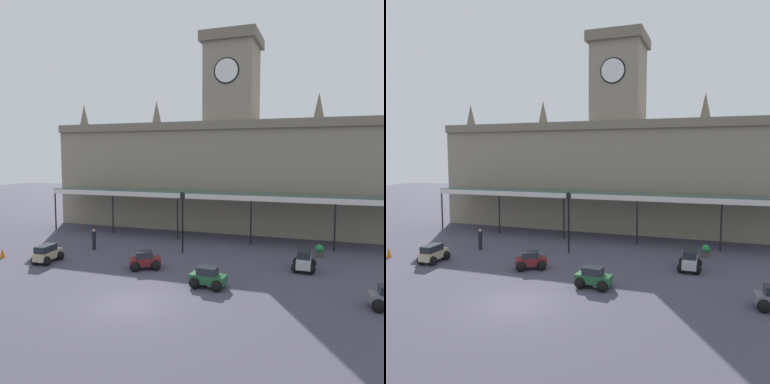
% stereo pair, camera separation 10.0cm
% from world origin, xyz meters
% --- Properties ---
extents(ground_plane, '(140.00, 140.00, 0.00)m').
position_xyz_m(ground_plane, '(0.00, 0.00, 0.00)').
color(ground_plane, '#444051').
extents(station_building, '(37.22, 6.47, 19.44)m').
position_xyz_m(station_building, '(0.00, 21.85, 6.21)').
color(station_building, gray).
rests_on(station_building, ground).
extents(entrance_canopy, '(33.43, 3.26, 4.24)m').
position_xyz_m(entrance_canopy, '(0.00, 16.40, 4.09)').
color(entrance_canopy, '#38564C').
rests_on(entrance_canopy, ground).
extents(car_maroon_sedan, '(2.25, 2.10, 1.19)m').
position_xyz_m(car_maroon_sedan, '(-1.99, 5.76, 0.50)').
color(car_maroon_sedan, maroon).
rests_on(car_maroon_sedan, ground).
extents(car_green_sedan, '(2.09, 1.59, 1.19)m').
position_xyz_m(car_green_sedan, '(3.02, 3.69, 0.50)').
color(car_green_sedan, '#1E512D').
rests_on(car_green_sedan, ground).
extents(car_silver_estate, '(1.55, 2.25, 1.27)m').
position_xyz_m(car_silver_estate, '(8.01, 9.04, 0.56)').
color(car_silver_estate, '#B2B5BA').
rests_on(car_silver_estate, ground).
extents(car_beige_estate, '(1.65, 2.31, 1.27)m').
position_xyz_m(car_beige_estate, '(-9.22, 4.95, 0.56)').
color(car_beige_estate, tan).
rests_on(car_beige_estate, ground).
extents(pedestrian_beside_cars, '(0.34, 0.39, 1.67)m').
position_xyz_m(pedestrian_beside_cars, '(-8.22, 9.24, 0.91)').
color(pedestrian_beside_cars, black).
rests_on(pedestrian_beside_cars, ground).
extents(victorian_lamppost, '(0.30, 0.30, 4.78)m').
position_xyz_m(victorian_lamppost, '(-1.16, 10.69, 2.98)').
color(victorian_lamppost, black).
rests_on(victorian_lamppost, ground).
extents(traffic_cone, '(0.40, 0.40, 0.71)m').
position_xyz_m(traffic_cone, '(-13.24, 4.89, 0.35)').
color(traffic_cone, orange).
rests_on(traffic_cone, ground).
extents(planter_near_kerb, '(0.60, 0.60, 0.96)m').
position_xyz_m(planter_near_kerb, '(8.91, 12.72, 0.49)').
color(planter_near_kerb, '#47423D').
rests_on(planter_near_kerb, ground).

